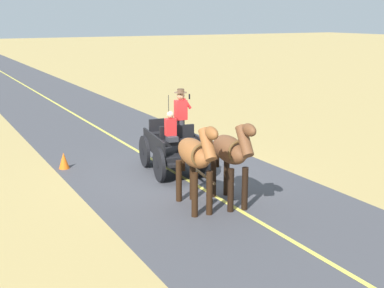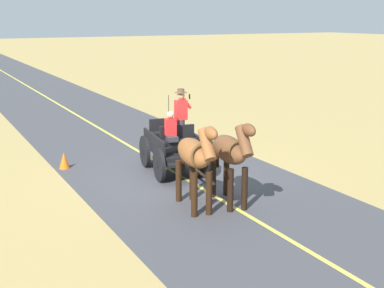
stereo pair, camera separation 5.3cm
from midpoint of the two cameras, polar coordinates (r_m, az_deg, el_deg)
ground_plane at (r=14.85m, az=-1.43°, el=-3.48°), size 200.00×200.00×0.00m
road_surface at (r=14.85m, az=-1.43°, el=-3.47°), size 6.09×160.00×0.01m
road_centre_stripe at (r=14.84m, az=-1.43°, el=-3.45°), size 0.12×160.00×0.00m
horse_drawn_carriage at (r=14.92m, az=-1.97°, el=-0.14°), size 1.75×4.51×2.50m
horse_near_side at (r=12.22m, az=4.48°, el=-0.93°), size 0.80×2.15×2.21m
horse_off_side at (r=11.88m, az=0.47°, el=-1.33°), size 0.77×2.15×2.21m
traffic_cone at (r=15.88m, az=-14.03°, el=-1.80°), size 0.32×0.32×0.50m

